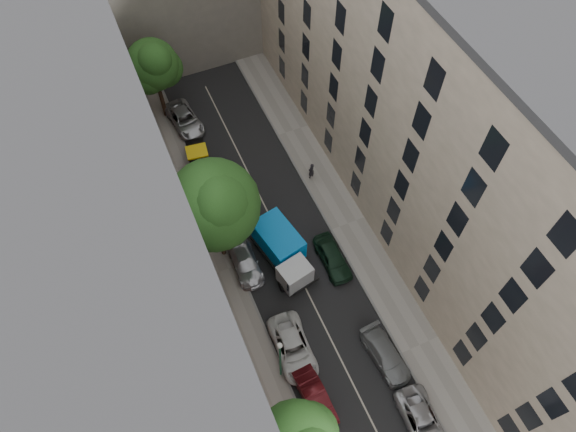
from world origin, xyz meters
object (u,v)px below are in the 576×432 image
tarp_truck (283,250)px  car_right_2 (333,258)px  car_right_0 (423,423)px  car_left_3 (245,261)px  lamp_post (280,357)px  tree_mid (216,207)px  car_left_5 (199,160)px  car_left_6 (184,119)px  pedestrian (311,171)px  car_left_1 (315,397)px  car_right_1 (386,355)px  car_left_4 (219,206)px  car_left_2 (293,348)px  tree_far (154,67)px

tarp_truck → car_right_2: bearing=-37.8°
tarp_truck → car_right_0: (3.40, -14.65, -0.87)m
car_left_3 → lamp_post: size_ratio=0.78×
tree_mid → lamp_post: size_ratio=1.65×
car_left_5 → tree_mid: (-0.90, -9.20, 5.81)m
tree_mid → car_left_6: bearing=85.1°
car_left_5 → lamp_post: size_ratio=0.77×
car_left_5 → car_left_6: 5.21m
lamp_post → pedestrian: size_ratio=3.48×
car_left_5 → tree_mid: bearing=-87.9°
car_right_0 → pedestrian: bearing=89.8°
car_left_5 → car_right_0: bearing=-68.5°
car_left_1 → lamp_post: 4.25m
car_left_6 → car_left_3: bearing=-98.4°
car_right_0 → car_right_1: (0.00, 4.77, -0.00)m
car_left_1 → car_left_3: car_left_1 is taller
car_left_4 → car_left_5: size_ratio=0.90×
car_left_1 → tree_mid: size_ratio=0.42×
tarp_truck → car_left_1: bearing=-113.4°
car_left_5 → car_right_2: bearing=-56.3°
car_right_0 → car_left_2: bearing=130.8°
tarp_truck → car_left_4: tarp_truck is taller
tree_mid → car_right_2: bearing=-28.3°
car_right_2 → tarp_truck: bearing=154.6°
car_left_2 → pedestrian: pedestrian is taller
car_right_1 → car_right_2: (0.00, 8.20, 0.09)m
tarp_truck → car_left_5: size_ratio=1.40×
car_right_0 → lamp_post: 10.15m
car_left_5 → car_left_6: car_left_5 is taller
tree_mid → car_left_2: bearing=-79.4°
car_right_0 → lamp_post: bearing=141.8°
car_left_6 → lamp_post: lamp_post is taller
tarp_truck → car_right_0: bearing=-88.5°
tree_far → car_right_2: bearing=-70.0°
car_left_2 → pedestrian: (7.54, 13.26, 0.29)m
tarp_truck → tree_far: size_ratio=0.76×
car_left_3 → car_right_0: size_ratio=0.98×
car_left_3 → pedestrian: (8.19, 5.66, 0.34)m
car_left_5 → car_right_0: size_ratio=0.97×
car_left_6 → tarp_truck: bearing=-88.7°
car_left_3 → lamp_post: (-0.77, -8.77, 3.19)m
car_left_4 → car_left_5: (-0.02, 5.14, 0.05)m
car_left_2 → car_right_0: (5.60, -7.77, -0.06)m
tree_mid → tree_far: 16.11m
car_left_1 → car_left_4: 16.82m
car_left_3 → car_right_1: car_left_3 is taller
car_left_1 → tree_mid: (-1.70, 12.74, 5.88)m
car_left_5 → car_right_1: 22.28m
car_right_0 → car_left_3: bearing=117.2°
pedestrian → tarp_truck: bearing=27.2°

